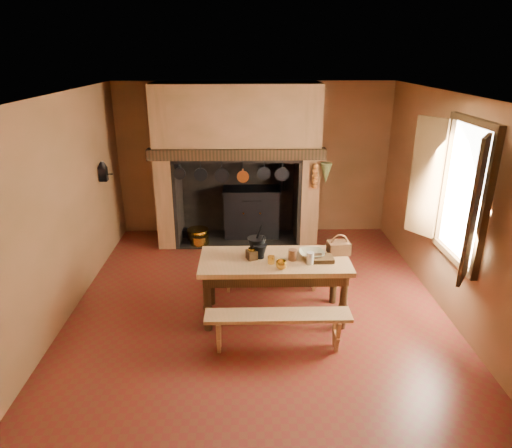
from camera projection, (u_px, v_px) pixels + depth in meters
The scene contains 28 objects.
floor at pixel (258, 302), 6.37m from camera, with size 5.50×5.50×0.00m, color maroon.
ceiling at pixel (258, 95), 5.37m from camera, with size 5.50×5.50×0.00m, color silver.
back_wall at pixel (254, 160), 8.44m from camera, with size 5.00×0.02×2.80m, color #975E3C.
wall_left at pixel (62, 209), 5.82m from camera, with size 0.02×5.50×2.80m, color #975E3C.
wall_right at pixel (450, 206), 5.93m from camera, with size 0.02×5.50×2.80m, color #975E3C.
wall_front at pixel (268, 329), 3.30m from camera, with size 5.00×0.02×2.80m, color #975E3C.
chimney_breast at pixel (237, 142), 7.88m from camera, with size 2.95×0.96×2.80m.
iron_range at pixel (252, 212), 8.48m from camera, with size 1.12×0.55×1.60m.
hearth_pans at pixel (198, 236), 8.39m from camera, with size 0.51×0.62×0.20m.
hanging_pans at pixel (235, 175), 7.57m from camera, with size 1.92×0.29×0.27m.
onion_string at pixel (315, 176), 7.59m from camera, with size 0.12×0.10×0.46m, color #B26421, non-canonical shape.
herb_bunch at pixel (326, 173), 7.58m from camera, with size 0.20×0.20×0.35m, color #515629.
window at pixel (455, 193), 5.44m from camera, with size 0.39×1.75×1.76m.
wall_coffee_mill at pixel (103, 170), 7.23m from camera, with size 0.23×0.16×0.31m.
work_table at pixel (274, 268), 5.81m from camera, with size 1.89×0.84×0.82m.
bench_front at pixel (278, 323), 5.25m from camera, with size 1.68×0.29×0.47m.
bench_back at pixel (271, 270), 6.59m from camera, with size 1.53×0.27×0.43m.
mortar_large at pixel (257, 246), 5.82m from camera, with size 0.24×0.24×0.41m.
mortar_small at pixel (260, 251), 5.76m from camera, with size 0.18×0.18×0.31m.
coffee_grinder at pixel (252, 254), 5.74m from camera, with size 0.18×0.16×0.19m.
brass_mug_a at pixel (271, 260), 5.63m from camera, with size 0.09×0.09×0.10m, color #B98B2A.
brass_mug_b at pixel (260, 246), 6.01m from camera, with size 0.09×0.09×0.10m, color #B98B2A.
mixing_bowl at pixel (311, 254), 5.81m from camera, with size 0.32×0.32×0.08m, color beige.
stoneware_crock at pixel (293, 255), 5.72m from camera, with size 0.11×0.11×0.14m, color brown.
glass_jar at pixel (310, 258), 5.60m from camera, with size 0.09×0.09×0.16m, color beige.
wicker_basket at pixel (339, 247), 5.90m from camera, with size 0.30×0.23×0.27m.
wooden_tray at pixel (321, 259), 5.71m from camera, with size 0.31×0.22×0.05m, color #372311.
brass_cup at pixel (281, 265), 5.49m from camera, with size 0.13×0.13×0.10m, color #B98B2A.
Camera 1 is at (-0.15, -5.56, 3.28)m, focal length 32.00 mm.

